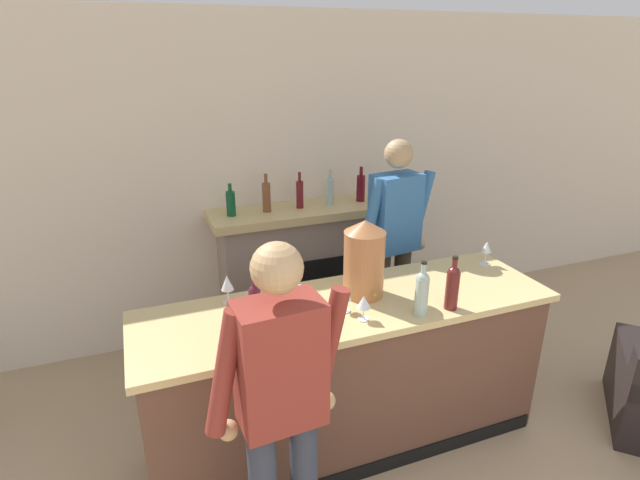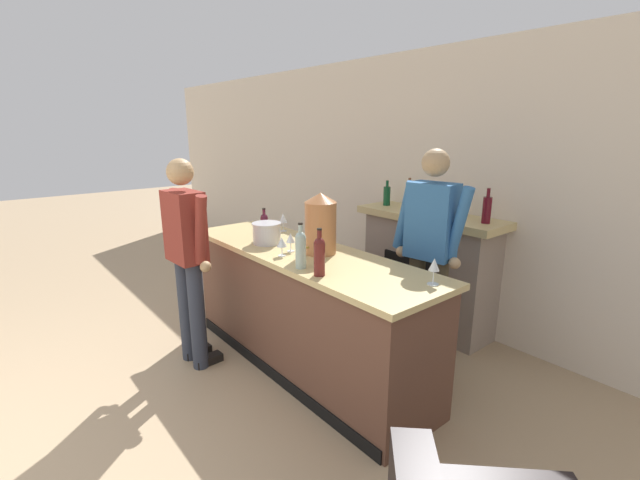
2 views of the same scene
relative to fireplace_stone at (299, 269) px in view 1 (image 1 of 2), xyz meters
The scene contains 14 objects.
wall_back_panel 0.86m from the fireplace_stone, 136.11° to the left, with size 12.00×0.07×2.75m.
bar_counter 1.45m from the fireplace_stone, 96.51° to the right, with size 2.53×0.75×1.02m.
fireplace_stone is the anchor object (origin of this frame).
person_customer 2.33m from the fireplace_stone, 110.50° to the right, with size 0.66×0.32×1.76m.
person_bartender 1.00m from the fireplace_stone, 53.92° to the right, with size 0.65×0.34×1.84m.
copper_dispenser 1.52m from the fireplace_stone, 91.61° to the right, with size 0.25×0.29×0.48m.
ice_bucket_steel 1.72m from the fireplace_stone, 110.01° to the right, with size 0.25×0.25×0.18m.
wine_bottle_burgundy_dark 1.71m from the fireplace_stone, 116.96° to the right, with size 0.07×0.07×0.27m.
wine_bottle_chardonnay_pale 1.84m from the fireplace_stone, 78.05° to the right, with size 0.08×0.08×0.33m.
wine_bottle_port_short 1.81m from the fireplace_stone, 84.76° to the right, with size 0.08×0.08×0.33m.
wine_glass_mid_counter 1.74m from the fireplace_stone, 95.92° to the right, with size 0.08×0.08×0.15m.
wine_glass_front_left 1.54m from the fireplace_stone, 125.38° to the right, with size 0.08×0.08×0.18m.
wine_glass_back_row 1.68m from the fireplace_stone, 52.91° to the right, with size 0.07×0.07×0.18m.
wine_glass_front_right 1.63m from the fireplace_stone, 98.47° to the right, with size 0.07×0.07×0.15m.
Camera 1 is at (-1.01, 0.19, 2.45)m, focal length 28.00 mm.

